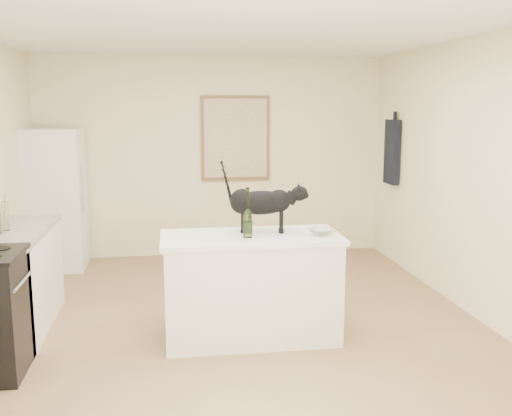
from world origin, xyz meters
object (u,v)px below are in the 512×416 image
at_px(fridge, 55,199).
at_px(black_cat, 261,206).
at_px(glass_bowl, 322,232).
at_px(wine_bottle, 248,216).

bearing_deg(fridge, black_cat, -48.56).
bearing_deg(black_cat, glass_bowl, -12.10).
xyz_separation_m(wine_bottle, glass_bowl, (0.63, -0.00, -0.15)).
bearing_deg(wine_bottle, black_cat, 54.17).
distance_m(fridge, black_cat, 3.26).
bearing_deg(black_cat, wine_bottle, -115.64).
bearing_deg(wine_bottle, fridge, 127.38).
height_order(fridge, wine_bottle, fridge).
distance_m(fridge, glass_bowl, 3.73).
height_order(black_cat, wine_bottle, black_cat).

